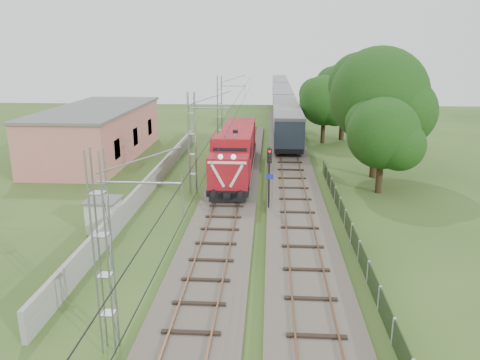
# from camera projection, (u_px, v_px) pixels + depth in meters

# --- Properties ---
(ground) EXTENTS (140.00, 140.00, 0.00)m
(ground) POSITION_uv_depth(u_px,v_px,m) (213.00, 261.00, 25.70)
(ground) COLOR #2F491B
(ground) RESTS_ON ground
(track_main) EXTENTS (4.20, 70.00, 0.45)m
(track_main) POSITION_uv_depth(u_px,v_px,m) (225.00, 213.00, 32.36)
(track_main) COLOR #6B6054
(track_main) RESTS_ON ground
(track_side) EXTENTS (4.20, 80.00, 0.45)m
(track_side) POSITION_uv_depth(u_px,v_px,m) (290.00, 168.00, 44.51)
(track_side) COLOR #6B6054
(track_side) RESTS_ON ground
(catenary) EXTENTS (3.31, 70.00, 8.00)m
(catenary) POSITION_uv_depth(u_px,v_px,m) (193.00, 144.00, 36.26)
(catenary) COLOR gray
(catenary) RESTS_ON ground
(boundary_wall) EXTENTS (0.25, 40.00, 1.50)m
(boundary_wall) POSITION_uv_depth(u_px,v_px,m) (150.00, 183.00, 37.40)
(boundary_wall) COLOR #9E9E99
(boundary_wall) RESTS_ON ground
(station_building) EXTENTS (8.40, 20.40, 5.22)m
(station_building) POSITION_uv_depth(u_px,v_px,m) (98.00, 132.00, 48.91)
(station_building) COLOR #D07070
(station_building) RESTS_ON ground
(fence) EXTENTS (0.12, 32.00, 1.20)m
(fence) POSITION_uv_depth(u_px,v_px,m) (352.00, 233.00, 27.91)
(fence) COLOR black
(fence) RESTS_ON ground
(locomotive) EXTENTS (3.08, 17.56, 4.46)m
(locomotive) POSITION_uv_depth(u_px,v_px,m) (236.00, 151.00, 41.72)
(locomotive) COLOR black
(locomotive) RESTS_ON ground
(coach_rake) EXTENTS (3.17, 70.77, 3.67)m
(coach_rake) POSITION_uv_depth(u_px,v_px,m) (282.00, 98.00, 81.23)
(coach_rake) COLOR black
(coach_rake) RESTS_ON ground
(signal_post) EXTENTS (0.51, 0.40, 4.66)m
(signal_post) POSITION_uv_depth(u_px,v_px,m) (269.00, 168.00, 32.33)
(signal_post) COLOR black
(signal_post) RESTS_ON ground
(relay_hut) EXTENTS (2.14, 2.14, 2.11)m
(relay_hut) POSITION_uv_depth(u_px,v_px,m) (104.00, 215.00, 29.60)
(relay_hut) COLOR beige
(relay_hut) RESTS_ON ground
(tree_a) EXTENTS (5.90, 5.62, 7.65)m
(tree_a) POSITION_uv_depth(u_px,v_px,m) (384.00, 134.00, 36.23)
(tree_a) COLOR #382617
(tree_a) RESTS_ON ground
(tree_b) EXTENTS (8.80, 8.38, 11.40)m
(tree_b) POSITION_uv_depth(u_px,v_px,m) (380.00, 97.00, 39.96)
(tree_b) COLOR #382617
(tree_b) RESTS_ON ground
(tree_c) EXTENTS (6.23, 5.93, 8.07)m
(tree_c) POSITION_uv_depth(u_px,v_px,m) (325.00, 101.00, 55.25)
(tree_c) COLOR #382617
(tree_c) RESTS_ON ground
(tree_d) EXTENTS (7.24, 6.89, 9.38)m
(tree_d) POSITION_uv_depth(u_px,v_px,m) (345.00, 92.00, 56.92)
(tree_d) COLOR #382617
(tree_d) RESTS_ON ground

